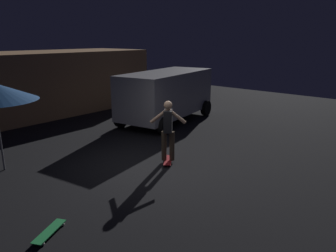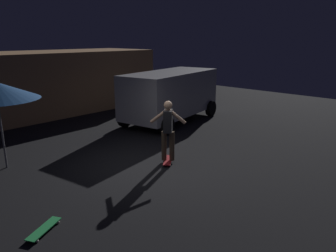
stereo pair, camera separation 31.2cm
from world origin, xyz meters
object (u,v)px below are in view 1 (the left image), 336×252
parked_van (167,93)px  skateboard_ridden (168,160)px  skater (168,126)px  skateboard_spare (49,232)px

parked_van → skateboard_ridden: (-3.47, -3.07, -1.11)m
parked_van → skater: bearing=-138.5°
skater → skateboard_spare: bearing=-171.0°
skateboard_ridden → skater: 0.98m
skateboard_ridden → skater: size_ratio=0.45×
parked_van → skateboard_ridden: bearing=-138.5°
parked_van → skateboard_spare: size_ratio=6.15×
skateboard_ridden → parked_van: bearing=41.5°
parked_van → skateboard_ridden: size_ratio=6.51×
parked_van → skateboard_spare: 8.35m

